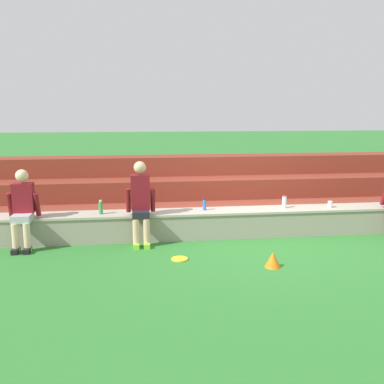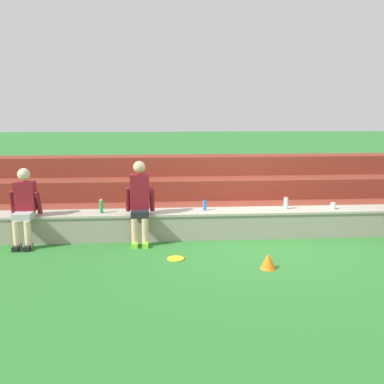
{
  "view_description": "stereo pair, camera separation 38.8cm",
  "coord_description": "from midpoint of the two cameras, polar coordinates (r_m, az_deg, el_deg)",
  "views": [
    {
      "loc": [
        -2.08,
        -7.16,
        2.25
      ],
      "look_at": [
        -1.14,
        0.26,
        0.83
      ],
      "focal_mm": 40.01,
      "sensor_mm": 36.0,
      "label": 1
    },
    {
      "loc": [
        -1.69,
        -7.19,
        2.25
      ],
      "look_at": [
        -1.14,
        0.26,
        0.83
      ],
      "focal_mm": 40.01,
      "sensor_mm": 36.0,
      "label": 2
    }
  ],
  "objects": [
    {
      "name": "brick_bleachers",
      "position": [
        9.52,
        7.29,
        -0.01
      ],
      "size": [
        12.9,
        2.1,
        1.25
      ],
      "color": "brown",
      "rests_on": "ground"
    },
    {
      "name": "person_far_left",
      "position": [
        7.61,
        -20.11,
        -1.73
      ],
      "size": [
        0.51,
        0.56,
        1.31
      ],
      "color": "beige",
      "rests_on": "ground"
    },
    {
      "name": "water_bottle_near_left",
      "position": [
        7.71,
        3.14,
        -1.73
      ],
      "size": [
        0.06,
        0.06,
        0.21
      ],
      "color": "blue",
      "rests_on": "stone_seating_wall"
    },
    {
      "name": "ground_plane",
      "position": [
        7.75,
        10.11,
        -6.3
      ],
      "size": [
        80.0,
        80.0,
        0.0
      ],
      "primitive_type": "plane",
      "color": "#2D752D"
    },
    {
      "name": "water_bottle_center_gap",
      "position": [
        8.03,
        13.77,
        -1.45
      ],
      "size": [
        0.08,
        0.08,
        0.24
      ],
      "color": "silver",
      "rests_on": "stone_seating_wall"
    },
    {
      "name": "person_left_of_center",
      "position": [
        7.31,
        -5.47,
        -1.17
      ],
      "size": [
        0.5,
        0.52,
        1.42
      ],
      "color": "#DBAD89",
      "rests_on": "ground"
    },
    {
      "name": "plastic_cup_left_end",
      "position": [
        8.28,
        19.56,
        -1.76
      ],
      "size": [
        0.08,
        0.08,
        0.12
      ],
      "primitive_type": "cylinder",
      "color": "white",
      "rests_on": "stone_seating_wall"
    },
    {
      "name": "frisbee",
      "position": [
        6.67,
        -0.52,
        -8.89
      ],
      "size": [
        0.26,
        0.26,
        0.02
      ],
      "primitive_type": "cylinder",
      "color": "yellow",
      "rests_on": "ground"
    },
    {
      "name": "sports_cone",
      "position": [
        6.39,
        11.84,
        -9.01
      ],
      "size": [
        0.23,
        0.23,
        0.23
      ],
      "primitive_type": "cone",
      "color": "orange",
      "rests_on": "ground"
    },
    {
      "name": "stone_seating_wall",
      "position": [
        7.92,
        9.72,
        -3.96
      ],
      "size": [
        9.3,
        0.56,
        0.49
      ],
      "color": "gray",
      "rests_on": "ground"
    },
    {
      "name": "water_bottle_mid_right",
      "position": [
        7.62,
        -10.6,
        -1.92
      ],
      "size": [
        0.07,
        0.07,
        0.25
      ],
      "color": "green",
      "rests_on": "stone_seating_wall"
    }
  ]
}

